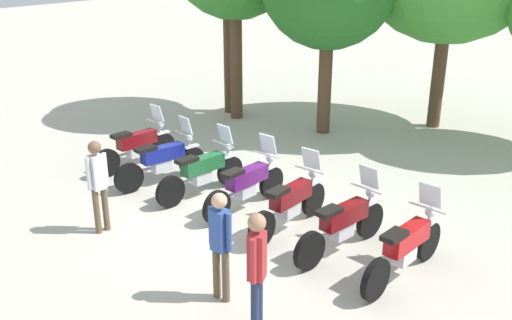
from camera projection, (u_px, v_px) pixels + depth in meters
name	position (u px, v px, depth m)	size (l,w,h in m)	color
ground_plane	(242.00, 212.00, 10.66)	(80.00, 80.00, 0.00)	#BCB7A8
motorcycle_0	(137.00, 146.00, 12.69)	(0.73, 2.17, 1.37)	black
motorcycle_1	(163.00, 160.00, 11.82)	(0.85, 2.12, 1.37)	black
motorcycle_2	(203.00, 171.00, 11.23)	(0.78, 2.16, 1.37)	black
motorcycle_3	(247.00, 184.00, 10.61)	(0.69, 2.18, 1.37)	black
motorcycle_4	(291.00, 203.00, 9.83)	(0.64, 2.19, 1.37)	black
motorcycle_5	(343.00, 223.00, 9.09)	(0.81, 2.14, 1.37)	black
motorcycle_6	(406.00, 247.00, 8.37)	(0.74, 2.17, 1.37)	black
person_0	(98.00, 180.00, 9.58)	(0.27, 0.41, 1.69)	brown
person_1	(220.00, 239.00, 7.67)	(0.41, 0.24, 1.65)	brown
person_2	(257.00, 266.00, 6.91)	(0.28, 0.41, 1.74)	#232D4C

